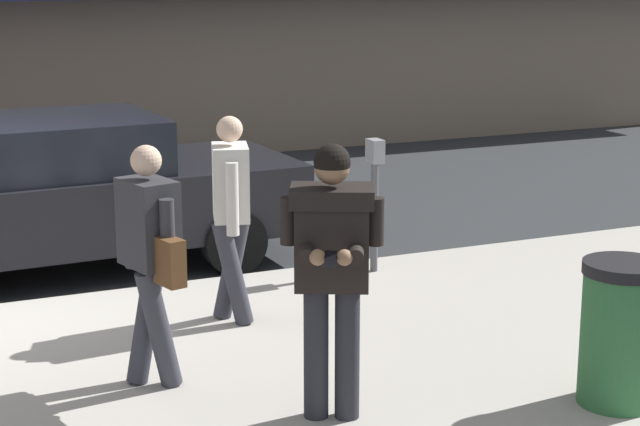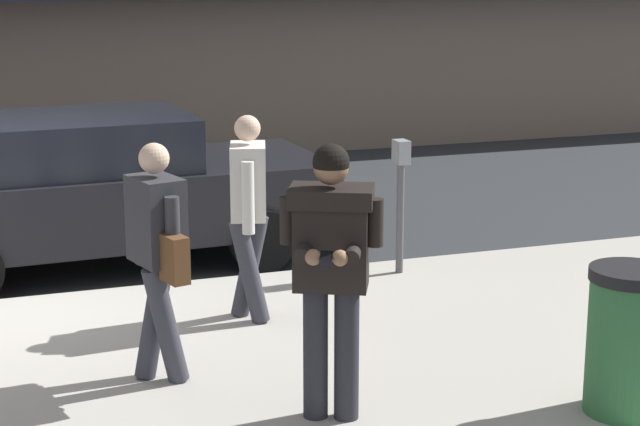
% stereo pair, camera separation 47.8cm
% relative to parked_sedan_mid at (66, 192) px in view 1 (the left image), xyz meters
% --- Properties ---
extents(sidewalk, '(32.00, 5.30, 0.14)m').
position_rel_parked_sedan_mid_xyz_m(sidewalk, '(-0.08, -3.95, -0.72)').
color(sidewalk, '#A8A399').
rests_on(sidewalk, ground).
extents(curb_paint_line, '(28.00, 0.12, 0.01)m').
position_rel_parked_sedan_mid_xyz_m(curb_paint_line, '(-0.08, -1.05, -0.79)').
color(curb_paint_line, silver).
rests_on(curb_paint_line, ground).
extents(parked_sedan_mid, '(4.58, 2.08, 1.54)m').
position_rel_parked_sedan_mid_xyz_m(parked_sedan_mid, '(0.00, 0.00, 0.00)').
color(parked_sedan_mid, black).
rests_on(parked_sedan_mid, ground).
extents(man_texting_on_phone, '(0.62, 0.65, 1.81)m').
position_rel_parked_sedan_mid_xyz_m(man_texting_on_phone, '(0.83, -4.59, 0.46)').
color(man_texting_on_phone, '#23232B').
rests_on(man_texting_on_phone, sidewalk).
extents(pedestrian_in_light_coat, '(0.40, 0.58, 1.70)m').
position_rel_parked_sedan_mid_xyz_m(pedestrian_in_light_coat, '(0.87, -2.52, 0.32)').
color(pedestrian_in_light_coat, '#33333D').
rests_on(pedestrian_in_light_coat, sidewalk).
extents(pedestrian_with_bag, '(0.40, 0.72, 1.70)m').
position_rel_parked_sedan_mid_xyz_m(pedestrian_with_bag, '(-0.08, -3.60, 0.32)').
color(pedestrian_with_bag, '#33333D').
rests_on(pedestrian_with_bag, sidewalk).
extents(parking_meter, '(0.12, 0.18, 1.27)m').
position_rel_parked_sedan_mid_xyz_m(parking_meter, '(2.56, -1.70, 0.18)').
color(parking_meter, '#4C4C51').
rests_on(parking_meter, sidewalk).
extents(trash_bin, '(0.55, 0.55, 0.98)m').
position_rel_parked_sedan_mid_xyz_m(trash_bin, '(2.68, -5.13, -0.16)').
color(trash_bin, '#2D6638').
rests_on(trash_bin, sidewalk).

